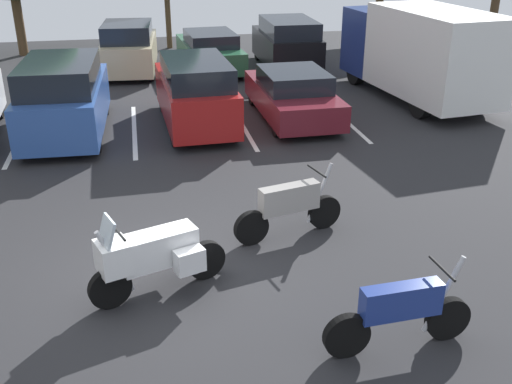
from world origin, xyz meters
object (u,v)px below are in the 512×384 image
at_px(motorcycle_touring, 152,255).
at_px(motorcycle_second, 290,207).
at_px(car_far_champagne, 129,48).
at_px(car_blue, 64,98).
at_px(car_red, 195,93).
at_px(car_far_black, 287,43).
at_px(box_truck, 419,51).
at_px(car_far_green, 210,51).
at_px(motorcycle_third, 401,312).
at_px(car_maroon, 292,95).

xyz_separation_m(motorcycle_touring, motorcycle_second, (2.47, 1.41, -0.10)).
relative_size(motorcycle_second, car_far_champagne, 0.47).
distance_m(car_blue, car_red, 3.44).
height_order(car_far_black, box_truck, box_truck).
bearing_deg(car_far_green, motorcycle_third, -88.77).
xyz_separation_m(car_red, car_far_black, (4.23, 6.70, -0.02)).
relative_size(car_far_green, car_far_black, 1.15).
relative_size(car_red, car_far_green, 0.93).
height_order(car_red, car_far_champagne, car_red).
height_order(motorcycle_third, car_far_champagne, car_far_champagne).
distance_m(car_maroon, car_far_champagne, 8.12).
distance_m(car_far_green, car_far_black, 2.99).
relative_size(car_maroon, car_far_champagne, 1.04).
height_order(car_red, car_far_green, car_red).
relative_size(motorcycle_second, car_blue, 0.43).
height_order(car_maroon, car_far_champagne, car_far_champagne).
distance_m(car_red, box_truck, 7.32).
distance_m(motorcycle_touring, car_far_champagne, 15.05).
bearing_deg(car_far_green, car_far_black, -4.03).
xyz_separation_m(car_red, car_far_champagne, (-1.73, 6.97, -0.05)).
bearing_deg(car_red, motorcycle_third, -80.75).
bearing_deg(car_maroon, car_far_champagne, 123.85).
relative_size(motorcycle_touring, motorcycle_second, 1.01).
height_order(car_red, car_maroon, car_red).
bearing_deg(motorcycle_third, motorcycle_second, 101.21).
height_order(motorcycle_third, car_far_black, car_far_black).
relative_size(car_blue, box_truck, 0.73).
xyz_separation_m(motorcycle_second, box_truck, (6.19, 8.11, 0.96)).
bearing_deg(car_blue, car_far_black, 41.20).
bearing_deg(box_truck, motorcycle_third, -115.84).
distance_m(car_red, car_far_green, 7.03).
height_order(car_maroon, car_far_black, car_far_black).
xyz_separation_m(car_blue, box_truck, (10.59, 1.46, 0.53)).
relative_size(car_blue, car_far_black, 1.12).
xyz_separation_m(car_blue, car_far_black, (7.67, 6.72, -0.06)).
height_order(motorcycle_second, car_red, car_red).
bearing_deg(car_maroon, box_truck, 15.48).
bearing_deg(car_red, box_truck, 11.39).
xyz_separation_m(car_red, car_far_green, (1.26, 6.91, -0.24)).
bearing_deg(motorcycle_second, motorcycle_touring, -150.33).
xyz_separation_m(car_blue, car_far_champagne, (1.71, 6.99, -0.10)).
xyz_separation_m(motorcycle_second, car_far_champagne, (-2.69, 13.64, 0.33)).
bearing_deg(motorcycle_touring, car_far_green, 79.54).
relative_size(car_red, car_maroon, 1.00).
relative_size(car_far_green, box_truck, 0.75).
bearing_deg(box_truck, car_red, -168.61).
bearing_deg(car_blue, motorcycle_third, -63.07).
relative_size(motorcycle_third, car_far_green, 0.42).
relative_size(car_maroon, box_truck, 0.70).
height_order(car_blue, car_far_black, car_blue).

